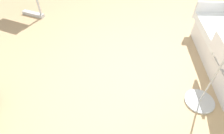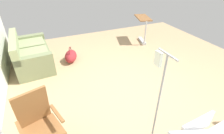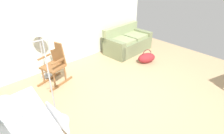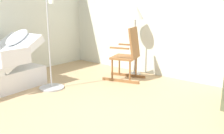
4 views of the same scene
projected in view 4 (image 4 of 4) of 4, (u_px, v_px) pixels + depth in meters
The scene contains 5 objects.
ground_plane at pixel (87, 126), 3.20m from camera, with size 7.30×7.30×0.00m, color tan.
back_wall at pixel (185, 11), 4.89m from camera, with size 6.04×0.10×2.70m, color silver.
rocking_chair at pixel (128, 55), 5.05m from camera, with size 0.86×0.67×1.05m.
floor_lamp at pixel (135, 17), 5.24m from camera, with size 0.34×0.34×1.48m.
iv_pole at pixel (51, 75), 4.55m from camera, with size 0.44×0.44×1.69m.
Camera 4 is at (2.12, -2.05, 1.49)m, focal length 40.97 mm.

